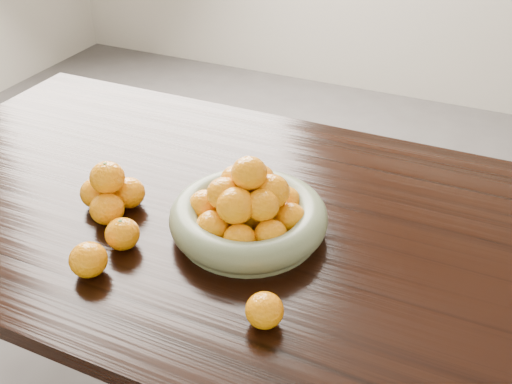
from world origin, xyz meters
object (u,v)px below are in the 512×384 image
at_px(fruit_bowl, 248,212).
at_px(loose_orange_0, 122,234).
at_px(orange_pyramid, 110,193).
at_px(dining_table, 260,247).

distance_m(fruit_bowl, loose_orange_0, 0.27).
relative_size(orange_pyramid, loose_orange_0, 2.05).
height_order(fruit_bowl, orange_pyramid, fruit_bowl).
bearing_deg(orange_pyramid, dining_table, 20.14).
distance_m(fruit_bowl, orange_pyramid, 0.33).
height_order(orange_pyramid, loose_orange_0, orange_pyramid).
bearing_deg(dining_table, orange_pyramid, -159.86).
bearing_deg(dining_table, loose_orange_0, -135.70).
relative_size(dining_table, orange_pyramid, 13.24).
xyz_separation_m(fruit_bowl, orange_pyramid, (-0.32, -0.06, -0.00)).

